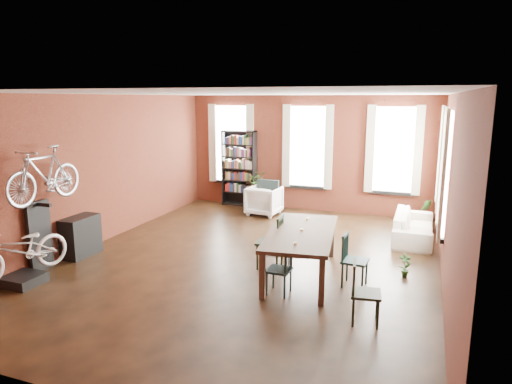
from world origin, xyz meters
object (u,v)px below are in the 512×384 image
at_px(dining_table, 301,253).
at_px(cream_sofa, 414,222).
at_px(dining_chair_b, 270,242).
at_px(dining_chair_d, 355,261).
at_px(white_armchair, 264,199).
at_px(plant_stand, 258,199).
at_px(bookshelf, 239,168).
at_px(dining_chair_a, 279,270).
at_px(console_table, 81,236).
at_px(bicycle_floor, 18,227).
at_px(dining_chair_c, 366,293).
at_px(bike_trainer, 23,280).

xyz_separation_m(dining_table, cream_sofa, (1.80, 2.98, -0.01)).
height_order(dining_chair_b, dining_chair_d, dining_chair_b).
relative_size(dining_table, dining_chair_d, 2.71).
height_order(white_armchair, plant_stand, white_armchair).
bearing_deg(white_armchair, bookshelf, -32.96).
height_order(dining_chair_a, dining_chair_b, dining_chair_b).
bearing_deg(dining_table, dining_chair_a, -106.57).
distance_m(dining_chair_a, bookshelf, 6.35).
xyz_separation_m(dining_chair_b, console_table, (-3.77, -0.70, -0.10)).
bearing_deg(bicycle_floor, dining_chair_c, 19.45).
distance_m(white_armchair, bicycle_floor, 6.38).
bearing_deg(dining_chair_a, dining_table, 172.96).
bearing_deg(cream_sofa, dining_chair_c, 173.47).
bearing_deg(dining_chair_b, dining_chair_c, 47.65).
relative_size(cream_sofa, plant_stand, 4.06).
relative_size(dining_table, bicycle_floor, 1.41).
height_order(dining_chair_a, console_table, dining_chair_a).
bearing_deg(dining_chair_c, bike_trainer, 89.13).
xyz_separation_m(cream_sofa, bicycle_floor, (-6.11, -5.05, 0.62)).
height_order(dining_table, dining_chair_a, dining_table).
relative_size(dining_chair_d, console_table, 1.12).
height_order(dining_chair_c, console_table, dining_chair_c).
distance_m(dining_chair_b, plant_stand, 4.72).
bearing_deg(white_armchair, dining_chair_c, 126.72).
xyz_separation_m(white_armchair, cream_sofa, (3.89, -0.90, -0.02)).
height_order(dining_table, dining_chair_c, dining_chair_c).
xyz_separation_m(dining_table, bike_trainer, (-4.32, -2.06, -0.33)).
xyz_separation_m(dining_chair_a, dining_chair_c, (1.44, -0.51, 0.04)).
relative_size(dining_chair_a, bookshelf, 0.37).
bearing_deg(dining_chair_d, dining_chair_c, -160.69).
xyz_separation_m(dining_chair_b, white_armchair, (-1.43, 3.70, -0.07)).
bearing_deg(dining_chair_a, bookshelf, -149.46).
bearing_deg(dining_chair_b, dining_chair_d, 75.22).
bearing_deg(console_table, bicycle_floor, -85.57).
distance_m(dining_chair_d, bike_trainer, 5.64).
distance_m(dining_chair_d, bicycle_floor, 5.64).
bearing_deg(bicycle_floor, white_armchair, 81.96).
distance_m(dining_chair_a, white_armchair, 5.13).
relative_size(cream_sofa, bike_trainer, 3.62).
relative_size(dining_chair_a, bike_trainer, 1.41).
distance_m(white_armchair, cream_sofa, 3.99).
bearing_deg(bookshelf, dining_chair_a, -61.53).
distance_m(bookshelf, console_table, 5.40).
xyz_separation_m(dining_table, bicycle_floor, (-4.31, -2.07, 0.61)).
height_order(dining_chair_a, bike_trainer, dining_chair_a).
distance_m(dining_chair_c, white_armchair, 6.26).
bearing_deg(dining_chair_c, dining_table, 35.62).
height_order(bike_trainer, bicycle_floor, bicycle_floor).
distance_m(dining_chair_d, plant_stand, 5.80).
xyz_separation_m(dining_chair_d, white_armchair, (-3.05, 4.01, -0.02)).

